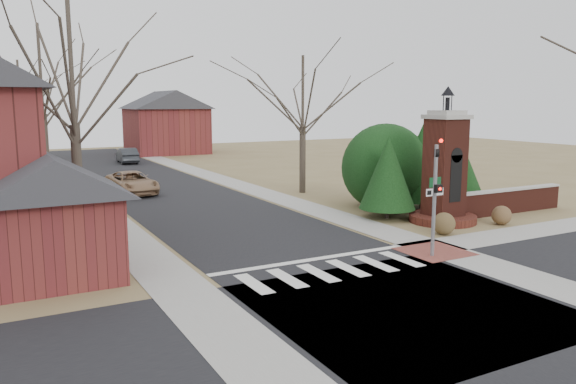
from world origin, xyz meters
TOP-DOWN VIEW (x-y plane):
  - ground at (0.00, 0.00)m, footprint 120.00×120.00m
  - main_street at (0.00, 22.00)m, footprint 8.00×70.00m
  - cross_street at (0.00, -3.00)m, footprint 120.00×8.00m
  - crosswalk_zone at (0.00, 0.80)m, footprint 8.00×2.20m
  - stop_bar at (0.00, 2.30)m, footprint 8.00×0.35m
  - sidewalk_right_main at (5.20, 22.00)m, footprint 2.00×60.00m
  - sidewalk_left at (-5.20, 22.00)m, footprint 2.00×60.00m
  - curb_apron at (4.80, 1.00)m, footprint 2.40×2.40m
  - traffic_signal_pole at (4.30, 0.57)m, footprint 0.28×0.41m
  - sign_post at (5.59, 1.99)m, footprint 0.90×0.07m
  - brick_gate_monument at (9.00, 4.99)m, footprint 3.20×3.20m
  - brick_garden_wall at (13.50, 5.00)m, footprint 7.50×0.50m
  - garage_left at (-8.52, 4.49)m, footprint 4.80×4.80m
  - house_distant_right at (7.99, 47.99)m, footprint 8.80×8.80m
  - evergreen_near at (7.20, 7.00)m, footprint 2.80×2.80m
  - evergreen_mid at (10.50, 8.20)m, footprint 3.40×3.40m
  - evergreen_far at (12.50, 7.20)m, footprint 2.40×2.40m
  - evergreen_mass at (9.00, 9.50)m, footprint 4.80×4.80m
  - bare_tree_0 at (-7.00, 9.00)m, footprint 8.05×8.05m
  - bare_tree_1 at (-7.00, 22.00)m, footprint 8.40×8.40m
  - bare_tree_2 at (-7.50, 35.00)m, footprint 7.35×7.35m
  - bare_tree_3 at (7.50, 16.00)m, footprint 7.00×7.00m
  - pickup_truck at (-2.23, 20.72)m, footprint 2.71×5.22m
  - distant_car at (1.60, 39.26)m, footprint 1.76×4.47m
  - dry_shrub_left at (7.17, 3.00)m, footprint 0.98×0.98m
  - dry_shrub_right at (11.00, 3.21)m, footprint 0.91×0.91m

SIDE VIEW (x-z plane):
  - ground at x=0.00m, z-range 0.00..0.00m
  - main_street at x=0.00m, z-range 0.00..0.01m
  - cross_street at x=0.00m, z-range 0.00..0.01m
  - crosswalk_zone at x=0.00m, z-range 0.00..0.02m
  - stop_bar at x=0.00m, z-range 0.00..0.02m
  - sidewalk_right_main at x=5.20m, z-range 0.00..0.02m
  - sidewalk_left at x=-5.20m, z-range 0.00..0.02m
  - curb_apron at x=4.80m, z-range 0.00..0.02m
  - dry_shrub_right at x=11.00m, z-range 0.00..0.91m
  - dry_shrub_left at x=7.17m, z-range 0.00..0.98m
  - brick_garden_wall at x=13.50m, z-range 0.01..1.31m
  - pickup_truck at x=-2.23m, z-range 0.00..1.40m
  - distant_car at x=1.60m, z-range 0.00..1.45m
  - evergreen_far at x=12.50m, z-range 0.25..3.55m
  - sign_post at x=5.59m, z-range 0.57..3.32m
  - brick_gate_monument at x=9.00m, z-range -1.07..5.40m
  - garage_left at x=-8.52m, z-range 0.09..4.38m
  - evergreen_near at x=7.20m, z-range 0.25..4.35m
  - evergreen_mass at x=9.00m, z-range 0.00..4.80m
  - traffic_signal_pole at x=4.30m, z-range 0.34..4.84m
  - evergreen_mid at x=10.50m, z-range 0.25..4.95m
  - house_distant_right at x=7.99m, z-range 0.00..7.30m
  - bare_tree_3 at x=7.50m, z-range 1.84..11.54m
  - bare_tree_2 at x=-7.50m, z-range 1.93..12.12m
  - bare_tree_0 at x=-7.00m, z-range 2.12..13.27m
  - bare_tree_1 at x=-7.00m, z-range 2.21..13.85m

